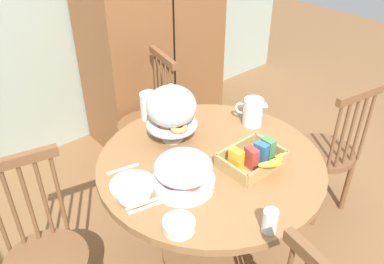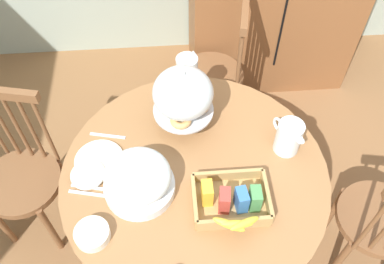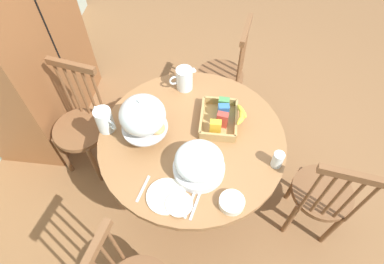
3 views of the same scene
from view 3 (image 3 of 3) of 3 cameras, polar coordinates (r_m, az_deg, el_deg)
ground_plane at (r=2.66m, az=2.61°, el=-8.33°), size 10.00×10.00×0.00m
wooden_armoire at (r=2.71m, az=-30.24°, el=16.17°), size 1.18×0.60×1.96m
dining_table at (r=2.15m, az=-0.00°, el=-4.23°), size 1.18×1.18×0.74m
windsor_chair_near_window at (r=2.76m, az=5.67°, el=10.05°), size 0.41×0.41×0.97m
windsor_chair_by_cabinet at (r=2.52m, az=-19.46°, el=0.87°), size 0.41×0.41×0.97m
windsor_chair_far_side at (r=2.25m, az=22.62°, el=-10.59°), size 0.40×0.41×0.97m
pastry_stand_with_dome at (r=1.84m, az=-8.95°, el=2.81°), size 0.28×0.28×0.34m
fruit_platter_covered at (r=1.77m, az=1.28°, el=-5.69°), size 0.30×0.30×0.18m
orange_juice_pitcher at (r=2.20m, az=-1.41°, el=9.51°), size 0.12×0.19×0.17m
milk_pitcher at (r=2.03m, az=-15.58°, el=1.97°), size 0.13×0.17×0.17m
cereal_basket at (r=2.01m, az=5.48°, el=2.59°), size 0.32×0.30×0.12m
china_plate_large at (r=1.77m, az=-4.73°, el=-11.55°), size 0.22×0.22×0.01m
china_plate_small at (r=1.73m, az=-2.34°, el=-12.97°), size 0.15×0.15×0.01m
cereal_bowl at (r=1.74m, az=7.24°, el=-12.61°), size 0.14×0.14×0.04m
drinking_glass at (r=1.88m, az=15.34°, el=-4.87°), size 0.06×0.06×0.11m
table_knife at (r=1.74m, az=-0.36°, el=-13.01°), size 0.17×0.05×0.01m
dinner_fork at (r=1.74m, az=0.60°, el=-13.30°), size 0.17×0.05×0.01m
soup_spoon at (r=1.80m, az=-8.91°, el=-10.16°), size 0.17×0.05×0.01m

